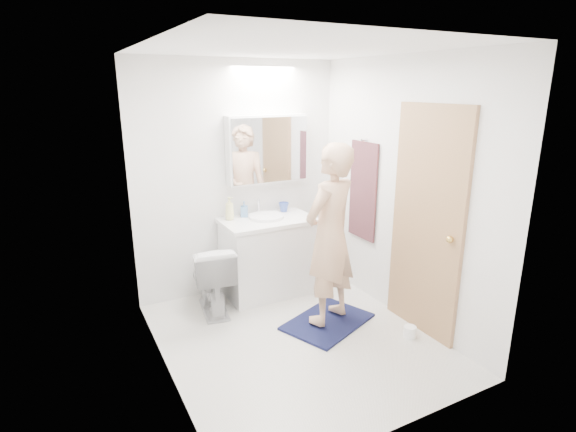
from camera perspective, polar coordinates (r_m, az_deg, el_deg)
floor at (r=4.10m, az=1.06°, el=-15.22°), size 2.50×2.50×0.00m
ceiling at (r=3.51m, az=1.28°, el=20.48°), size 2.50×2.50×0.00m
wall_back at (r=4.73m, az=-6.27°, el=4.65°), size 2.50×0.00×2.50m
wall_front at (r=2.66m, az=14.46°, el=-4.98°), size 2.50×0.00×2.50m
wall_left at (r=3.25m, az=-16.02°, el=-1.19°), size 0.00×2.50×2.50m
wall_right at (r=4.26m, az=14.22°, el=2.96°), size 0.00×2.50×2.50m
vanity_cabinet at (r=4.78m, az=-2.53°, el=-5.28°), size 0.90×0.55×0.78m
countertop at (r=4.64m, az=-2.59°, el=-0.57°), size 0.95×0.58×0.04m
sink_basin at (r=4.66m, az=-2.76°, el=-0.06°), size 0.36×0.36×0.03m
faucet at (r=4.81m, az=-3.74°, el=1.24°), size 0.02×0.02×0.16m
medicine_cabinet at (r=4.73m, az=-2.62°, el=8.42°), size 0.88×0.14×0.70m
mirror_panel at (r=4.66m, az=-2.22°, el=8.31°), size 0.84×0.01×0.66m
toilet at (r=4.47m, az=-9.62°, el=-7.64°), size 0.49×0.73×0.70m
bath_rug at (r=4.35m, az=5.02°, el=-13.15°), size 0.95×0.81×0.02m
person at (r=4.00m, az=5.32°, el=-2.43°), size 0.70×0.59×1.63m
door at (r=4.05m, az=17.11°, el=-0.86°), size 0.04×0.80×2.00m
door_knob at (r=3.84m, az=19.76°, el=-2.80°), size 0.06×0.06×0.06m
towel at (r=4.67m, az=9.45°, el=3.14°), size 0.02×0.42×1.00m
towel_hook at (r=4.58m, az=9.62°, el=9.47°), size 0.07×0.02×0.02m
soap_bottle_a at (r=4.61m, az=-7.40°, el=0.96°), size 0.13×0.13×0.24m
soap_bottle_b at (r=4.70m, az=-5.55°, el=0.88°), size 0.10×0.10×0.16m
toothbrush_cup at (r=4.88m, az=-0.53°, el=1.14°), size 0.14×0.14×0.10m
toilet_paper_roll at (r=4.24m, az=15.14°, el=-13.93°), size 0.11×0.11×0.10m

